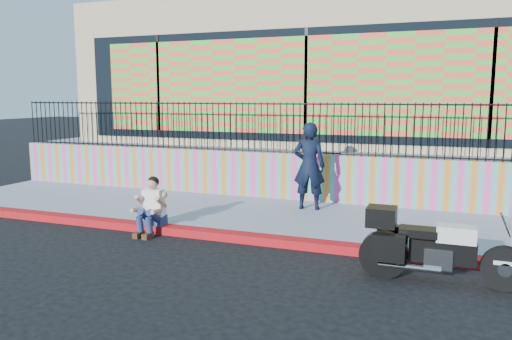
% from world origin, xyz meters
% --- Properties ---
extents(ground, '(90.00, 90.00, 0.00)m').
position_xyz_m(ground, '(0.00, 0.00, 0.00)').
color(ground, black).
rests_on(ground, ground).
extents(red_curb, '(16.00, 0.30, 0.15)m').
position_xyz_m(red_curb, '(0.00, 0.00, 0.07)').
color(red_curb, '#9D100B').
rests_on(red_curb, ground).
extents(sidewalk, '(16.00, 3.00, 0.15)m').
position_xyz_m(sidewalk, '(0.00, 1.65, 0.07)').
color(sidewalk, gray).
rests_on(sidewalk, ground).
extents(mural_wall, '(16.00, 0.20, 1.10)m').
position_xyz_m(mural_wall, '(0.00, 3.25, 0.70)').
color(mural_wall, '#F84193').
rests_on(mural_wall, sidewalk).
extents(metal_fence, '(15.80, 0.04, 1.20)m').
position_xyz_m(metal_fence, '(0.00, 3.25, 1.85)').
color(metal_fence, black).
rests_on(metal_fence, mural_wall).
extents(elevated_platform, '(16.00, 10.00, 1.25)m').
position_xyz_m(elevated_platform, '(0.00, 8.35, 0.62)').
color(elevated_platform, gray).
rests_on(elevated_platform, ground).
extents(storefront_building, '(14.00, 8.06, 4.00)m').
position_xyz_m(storefront_building, '(0.00, 8.13, 3.25)').
color(storefront_building, tan).
rests_on(storefront_building, elevated_platform).
extents(police_motorcycle, '(2.19, 0.72, 1.36)m').
position_xyz_m(police_motorcycle, '(3.27, -0.90, 0.57)').
color(police_motorcycle, black).
rests_on(police_motorcycle, ground).
extents(police_officer, '(0.74, 0.54, 1.89)m').
position_xyz_m(police_officer, '(0.57, 2.35, 1.10)').
color(police_officer, black).
rests_on(police_officer, sidewalk).
extents(seated_man, '(0.54, 0.71, 1.06)m').
position_xyz_m(seated_man, '(-1.83, -0.17, 0.45)').
color(seated_man, navy).
rests_on(seated_man, ground).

